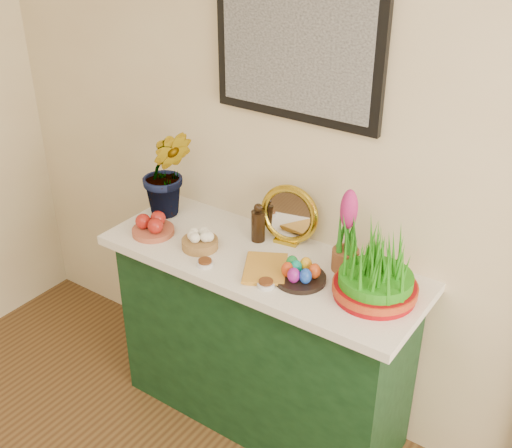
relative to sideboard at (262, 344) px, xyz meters
The scene contains 13 objects.
sideboard is the anchor object (origin of this frame).
tablecloth 0.45m from the sideboard, ahead, with size 1.40×0.55×0.04m, color white.
hyacinth_green 0.95m from the sideboard, behind, with size 0.28×0.24×0.56m, color #257B1A.
apple_bowl 0.73m from the sideboard, 167.36° to the right, with size 0.22×0.22×0.09m.
garlic_basket 0.57m from the sideboard, 160.64° to the right, with size 0.16×0.16×0.09m.
vinegar_cruet 0.56m from the sideboard, 132.48° to the left, with size 0.06×0.06×0.18m.
mirror 0.62m from the sideboard, 83.64° to the left, with size 0.27×0.10×0.27m.
book 0.50m from the sideboard, 92.26° to the right, with size 0.15×0.22×0.03m, color gold.
spice_dish_left 0.54m from the sideboard, 129.43° to the right, with size 0.07×0.07×0.03m.
spice_dish_right 0.53m from the sideboard, 52.68° to the right, with size 0.07×0.07×0.03m.
egg_plate 0.55m from the sideboard, 16.56° to the right, with size 0.22×0.22×0.08m.
hyacinth_pink 0.71m from the sideboard, 19.18° to the left, with size 0.11×0.11×0.36m.
wheatgrass_sabzeh 0.77m from the sideboard, ahead, with size 0.32×0.32×0.27m.
Camera 1 is at (0.96, 0.11, 2.31)m, focal length 45.00 mm.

